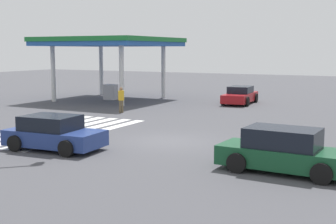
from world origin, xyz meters
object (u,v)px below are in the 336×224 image
car_1 (240,96)px  car_3 (284,152)px  car_2 (54,133)px  pedestrian (121,98)px

car_1 → car_3: 20.92m
car_2 → car_3: car_3 is taller
car_2 → pedestrian: 11.89m
car_1 → car_2: 20.09m
car_2 → pedestrian: bearing=105.5°
car_2 → car_3: bearing=0.8°
car_2 → car_1: bearing=82.1°
pedestrian → car_1: bearing=103.4°
car_1 → pedestrian: bearing=-35.6°
car_2 → car_3: 9.67m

